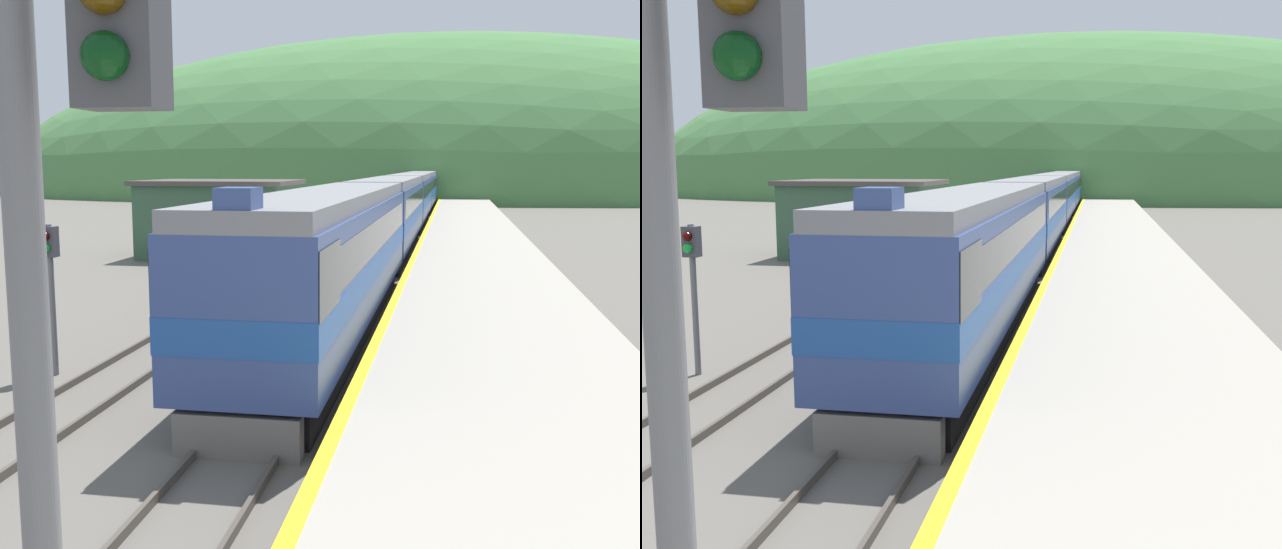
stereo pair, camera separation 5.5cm
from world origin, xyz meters
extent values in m
cube|color=#4C443D|center=(-0.72, 70.00, 0.08)|extent=(0.08, 180.00, 0.16)
cube|color=#4C443D|center=(0.72, 70.00, 0.08)|extent=(0.08, 180.00, 0.16)
cube|color=#4C443D|center=(-4.85, 70.00, 0.08)|extent=(0.08, 180.00, 0.16)
cube|color=#4C443D|center=(-3.41, 70.00, 0.08)|extent=(0.08, 180.00, 0.16)
cube|color=#9E9689|center=(4.64, 50.00, 0.46)|extent=(5.87, 140.00, 0.92)
cube|color=yellow|center=(1.82, 50.00, 0.92)|extent=(0.24, 140.00, 0.01)
ellipsoid|color=#477A42|center=(0.00, 124.56, 0.00)|extent=(149.90, 67.45, 50.38)
cube|color=#385B42|center=(-8.93, 39.95, 1.94)|extent=(7.64, 5.89, 3.88)
cube|color=#47423D|center=(-8.93, 39.95, 4.00)|extent=(8.14, 6.39, 0.24)
cube|color=black|center=(0.00, 22.35, 0.42)|extent=(2.33, 18.64, 0.85)
cube|color=#334784|center=(0.00, 22.35, 2.33)|extent=(2.84, 19.83, 2.96)
cube|color=#1E4C99|center=(0.00, 22.35, 2.09)|extent=(2.87, 19.85, 0.65)
cube|color=black|center=(0.00, 22.35, 2.98)|extent=(2.87, 18.64, 0.89)
cube|color=slate|center=(0.00, 22.35, 4.01)|extent=(2.67, 19.83, 0.40)
cube|color=black|center=(0.00, 13.57, 2.98)|extent=(2.88, 2.20, 1.18)
cube|color=#334784|center=(0.00, 12.89, 4.39)|extent=(0.64, 0.80, 0.36)
cube|color=slate|center=(0.00, 12.64, 0.38)|extent=(2.22, 0.40, 0.77)
cube|color=black|center=(0.00, 42.81, 0.42)|extent=(2.33, 18.14, 0.85)
cube|color=#334784|center=(0.00, 42.81, 2.33)|extent=(2.84, 19.30, 2.96)
cube|color=#1E4C99|center=(0.00, 42.81, 2.09)|extent=(2.87, 19.32, 0.65)
cube|color=black|center=(0.00, 42.81, 2.98)|extent=(2.87, 18.14, 0.89)
cube|color=slate|center=(0.00, 42.81, 4.01)|extent=(2.67, 19.30, 0.40)
cube|color=black|center=(0.00, 63.01, 0.42)|extent=(2.33, 18.14, 0.85)
cube|color=#334784|center=(0.00, 63.01, 2.33)|extent=(2.84, 19.30, 2.96)
cube|color=#1E4C99|center=(0.00, 63.01, 2.09)|extent=(2.87, 19.32, 0.65)
cube|color=black|center=(0.00, 63.01, 2.98)|extent=(2.87, 18.14, 0.89)
cube|color=slate|center=(0.00, 63.01, 4.01)|extent=(2.67, 19.30, 0.40)
cube|color=black|center=(0.00, 83.21, 0.42)|extent=(2.33, 18.14, 0.85)
cube|color=#334784|center=(0.00, 83.21, 2.33)|extent=(2.84, 19.30, 2.96)
cube|color=#1E4C99|center=(0.00, 83.21, 2.09)|extent=(2.87, 19.32, 0.65)
cube|color=black|center=(0.00, 83.21, 2.98)|extent=(2.87, 18.14, 0.89)
cube|color=slate|center=(0.00, 83.21, 4.01)|extent=(2.67, 19.30, 0.40)
cube|color=black|center=(0.00, 103.41, 0.42)|extent=(2.33, 18.14, 0.85)
cube|color=#334784|center=(0.00, 103.41, 2.33)|extent=(2.84, 19.30, 2.96)
cube|color=#1E4C99|center=(0.00, 103.41, 2.09)|extent=(2.87, 19.32, 0.65)
cube|color=black|center=(0.00, 103.41, 2.98)|extent=(2.87, 18.14, 0.89)
cube|color=slate|center=(0.00, 103.41, 4.01)|extent=(2.67, 19.30, 0.40)
cube|color=black|center=(-4.13, 52.47, 0.40)|extent=(2.46, 43.56, 0.80)
cube|color=beige|center=(-4.13, 52.47, 2.12)|extent=(2.90, 45.38, 2.65)
cylinder|color=slate|center=(1.41, 4.31, 3.61)|extent=(0.20, 0.20, 7.21)
sphere|color=black|center=(1.96, 4.14, 5.42)|extent=(0.22, 0.22, 0.22)
cylinder|color=slate|center=(-5.69, 16.76, 1.79)|extent=(0.14, 0.14, 3.58)
cube|color=#424247|center=(-5.69, 16.76, 3.17)|extent=(0.36, 0.28, 0.71)
sphere|color=#3C0504|center=(-5.69, 16.58, 3.31)|extent=(0.22, 0.22, 0.22)
sphere|color=green|center=(-5.69, 16.58, 3.04)|extent=(0.22, 0.22, 0.22)
camera|label=1|loc=(3.51, 0.91, 4.94)|focal=42.00mm
camera|label=2|loc=(3.57, 0.92, 4.94)|focal=42.00mm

